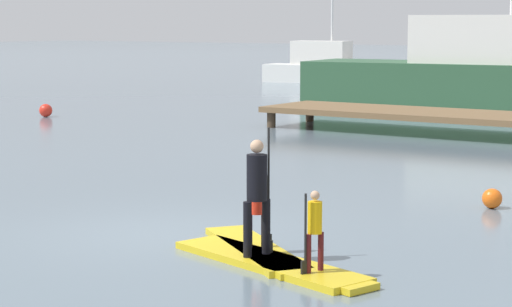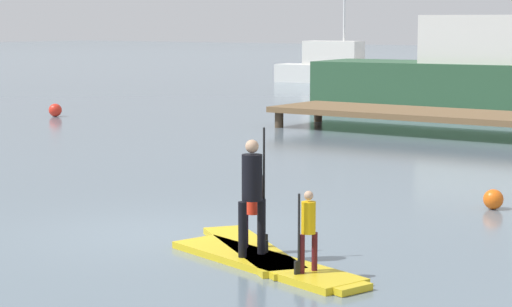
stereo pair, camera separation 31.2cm
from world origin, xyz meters
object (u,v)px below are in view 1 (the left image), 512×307
at_px(paddleboard_near, 257,250).
at_px(paddler_adult, 257,189).
at_px(paddleboard_far, 272,263).
at_px(motor_boat_small_navy, 323,67).
at_px(paddler_child_front, 314,227).
at_px(mooring_buoy_mid, 46,110).
at_px(mooring_buoy_near, 492,198).
at_px(fishing_boat_white_large, 491,76).
at_px(paddler_child_solo, 258,208).

bearing_deg(paddleboard_near, paddler_adult, -55.59).
bearing_deg(paddleboard_far, paddler_adult, 162.27).
bearing_deg(paddler_adult, motor_boat_small_navy, 118.64).
height_order(paddleboard_far, paddler_adult, paddler_adult).
bearing_deg(paddleboard_near, motor_boat_small_navy, 118.57).
relative_size(paddleboard_near, paddler_child_front, 2.63).
relative_size(motor_boat_small_navy, mooring_buoy_mid, 15.13).
relative_size(paddler_adult, mooring_buoy_near, 4.92).
distance_m(paddleboard_near, fishing_boat_white_large, 25.99).
bearing_deg(paddler_child_solo, fishing_boat_white_large, 103.14).
relative_size(paddler_child_front, mooring_buoy_mid, 2.32).
xyz_separation_m(paddleboard_near, paddler_child_front, (1.44, -0.79, 0.66)).
distance_m(motor_boat_small_navy, mooring_buoy_mid, 22.80).
distance_m(paddleboard_far, fishing_boat_white_large, 26.64).
distance_m(paddler_child_front, mooring_buoy_mid, 24.08).
height_order(paddleboard_near, paddler_child_solo, paddler_child_solo).
relative_size(paddleboard_near, motor_boat_small_navy, 0.40).
distance_m(paddler_child_solo, mooring_buoy_near, 5.62).
bearing_deg(paddler_child_front, paddleboard_near, 151.26).
bearing_deg(mooring_buoy_near, mooring_buoy_mid, 157.82).
bearing_deg(paddler_child_solo, paddleboard_far, -41.89).
distance_m(paddleboard_near, paddler_child_front, 1.77).
xyz_separation_m(paddler_child_solo, paddler_adult, (0.28, -0.44, 0.37)).
relative_size(paddleboard_near, mooring_buoy_near, 7.76).
relative_size(fishing_boat_white_large, motor_boat_small_navy, 2.13).
bearing_deg(mooring_buoy_mid, paddler_child_front, -36.04).
bearing_deg(paddler_child_front, mooring_buoy_mid, 143.96).
distance_m(paddler_adult, fishing_boat_white_large, 26.44).
bearing_deg(mooring_buoy_mid, paddleboard_near, -36.57).
bearing_deg(paddler_child_front, paddler_child_solo, 150.81).
height_order(fishing_boat_white_large, motor_boat_small_navy, fishing_boat_white_large).
height_order(paddleboard_near, paddler_child_front, paddler_child_front).
xyz_separation_m(fishing_boat_white_large, mooring_buoy_near, (7.50, -19.90, -1.13)).
height_order(paddleboard_far, mooring_buoy_near, mooring_buoy_near).
bearing_deg(motor_boat_small_navy, paddler_child_solo, -61.41).
bearing_deg(paddleboard_far, mooring_buoy_mid, 143.28).
bearing_deg(mooring_buoy_mid, paddleboard_far, -36.72).
distance_m(fishing_boat_white_large, motor_boat_small_navy, 17.53).
height_order(paddler_child_solo, mooring_buoy_mid, paddler_child_solo).
xyz_separation_m(paddleboard_far, paddler_child_front, (0.83, -0.26, 0.66)).
xyz_separation_m(paddleboard_near, fishing_boat_white_large, (-5.89, 25.28, 1.27)).
bearing_deg(paddleboard_far, mooring_buoy_near, 80.41).
relative_size(mooring_buoy_near, mooring_buoy_mid, 0.78).
relative_size(paddler_child_solo, paddler_adult, 0.59).
bearing_deg(paddler_child_front, fishing_boat_white_large, 105.70).
bearing_deg(fishing_boat_white_large, mooring_buoy_near, -69.36).
height_order(paddler_child_front, motor_boat_small_navy, motor_boat_small_navy).
relative_size(paddler_child_solo, mooring_buoy_mid, 2.26).
relative_size(paddleboard_near, mooring_buoy_mid, 6.08).
distance_m(paddler_child_solo, paddleboard_far, 1.02).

